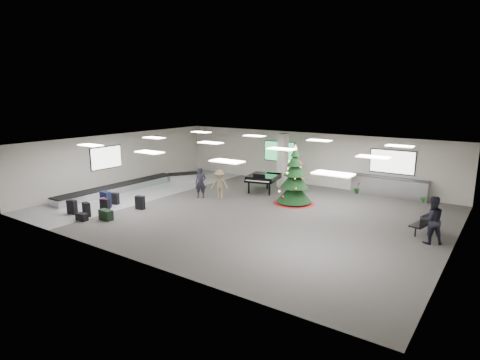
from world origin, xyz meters
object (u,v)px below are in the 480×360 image
Objects in this scene: service_counter at (389,187)px; bench at (425,221)px; grand_piano at (263,178)px; traveler_a at (201,183)px; baggage_carousel at (133,186)px; potted_plant_right at (424,195)px; traveler_b at (220,184)px; potted_plant_left at (358,187)px; christmas_tree at (294,184)px; traveler_bench at (432,220)px; pink_suitcase at (104,205)px.

service_counter reaches higher than bench.
traveler_a is at bearing -136.49° from grand_piano.
baggage_carousel is 12.64× the size of potted_plant_right.
traveler_b is 2.03× the size of potted_plant_right.
christmas_tree is at bearing -116.98° from potted_plant_left.
potted_plant_left is (11.22, 6.50, 0.14)m from baggage_carousel.
traveler_a reaches higher than grand_piano.
christmas_tree is 5.02m from traveler_a.
bench is (9.03, -2.28, -0.30)m from grand_piano.
traveler_a is 11.47m from traveler_bench.
bench is (6.42, -1.08, -0.52)m from christmas_tree.
grand_piano is (6.62, 3.80, 0.61)m from baggage_carousel.
traveler_a is at bearing -33.21° from traveler_bench.
grand_piano is at bearing 179.58° from bench.
bench is at bearing -23.07° from traveler_a.
traveler_b reaches higher than service_counter.
service_counter is at bearing 12.98° from grand_piano.
baggage_carousel is 6.23× the size of traveler_b.
baggage_carousel is at bearing 178.45° from traveler_b.
potted_plant_left is 3.43m from potted_plant_right.
christmas_tree is at bearing 15.75° from baggage_carousel.
traveler_a reaches higher than pink_suitcase.
potted_plant_left is (1.98, 3.90, -0.69)m from christmas_tree.
baggage_carousel is at bearing -149.90° from potted_plant_left.
traveler_a is (-2.06, -3.03, 0.00)m from grand_piano.
service_counter is 5.92m from bench.
bench is at bearing -11.66° from traveler_b.
grand_piano is at bearing 155.31° from christmas_tree.
christmas_tree is (6.71, 6.49, 0.72)m from pink_suitcase.
pink_suitcase is 0.40× the size of traveler_a.
potted_plant_left is (-4.81, 5.99, -0.56)m from traveler_bench.
traveler_bench reaches higher than traveler_a.
christmas_tree is 2.00× the size of bench.
traveler_a is at bearing -162.36° from bench.
potted_plant_left is at bearing 63.02° from christmas_tree.
traveler_b is 2.21× the size of potted_plant_left.
traveler_bench reaches higher than pink_suitcase.
traveler_a reaches higher than service_counter.
traveler_a is at bearing -144.23° from service_counter.
potted_plant_right is at bearing 115.06° from bench.
pink_suitcase is at bearing -139.19° from potted_plant_right.
christmas_tree is (-3.61, -4.13, 0.49)m from service_counter.
pink_suitcase is at bearing -143.86° from bench.
traveler_bench is at bearing -31.58° from grand_piano.
traveler_bench reaches higher than baggage_carousel.
traveler_bench is (6.79, -2.10, -0.13)m from christmas_tree.
christmas_tree is at bearing -143.68° from potted_plant_right.
service_counter is at bearing 27.67° from baggage_carousel.
bench is at bearing -78.69° from potted_plant_right.
baggage_carousel is 5.69m from traveler_b.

